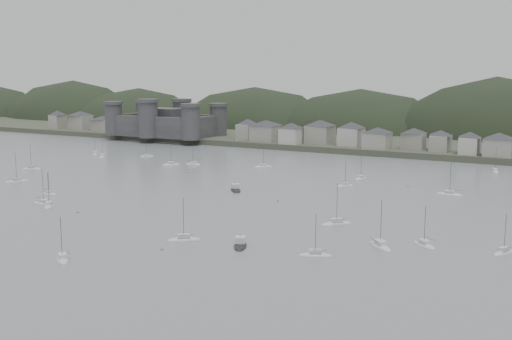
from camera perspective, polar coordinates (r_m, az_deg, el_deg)
The scene contains 9 objects.
ground at distance 143.79m, azimuth -14.84°, elevation -6.49°, with size 900.00×900.00×0.00m, color slate.
far_shore_land at distance 407.40m, azimuth 15.31°, elevation 3.64°, with size 900.00×250.00×3.00m, color #383D2D.
forested_ridge at distance 382.93m, azimuth 15.00°, elevation 1.40°, with size 851.55×103.94×102.57m.
castle at distance 354.42m, azimuth -8.73°, elevation 4.62°, with size 66.00×43.00×20.00m.
waterfront_town at distance 287.61m, azimuth 19.74°, elevation 2.72°, with size 451.48×28.46×12.92m.
moored_fleet at distance 203.93m, azimuth -5.89°, elevation -1.61°, with size 256.84×172.82×12.07m.
motor_launch_near at distance 133.35m, azimuth -1.53°, elevation -7.28°, with size 6.17×8.43×3.91m.
motor_launch_far at distance 196.71m, azimuth -1.98°, elevation -1.93°, with size 7.93×8.76×4.07m.
mooring_buoys at distance 188.76m, azimuth -3.80°, elevation -2.46°, with size 185.44×123.05×0.70m.
Camera 1 is at (97.22, -98.96, 37.84)m, focal length 41.39 mm.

